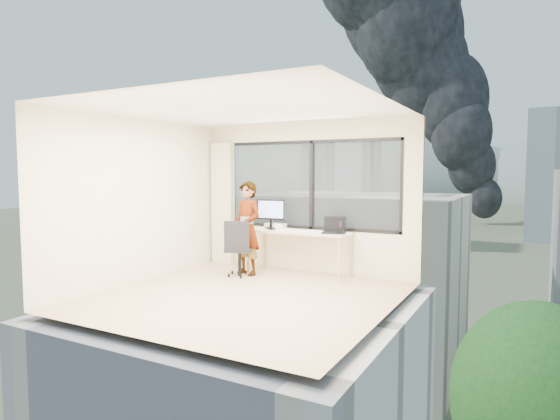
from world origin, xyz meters
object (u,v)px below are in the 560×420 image
Objects in this scene: chair at (240,248)px; monitor at (271,214)px; handbag at (331,226)px; person at (247,228)px; game_console at (276,225)px; laptop at (334,226)px; desk at (298,252)px.

chair is 0.90m from monitor.
handbag is at bearing -2.38° from monitor.
game_console is at bearing 90.04° from person.
monitor is 1.25m from laptop.
monitor is 1.63× the size of game_console.
handbag is at bearing 107.89° from laptop.
laptop is 0.25m from handbag.
handbag is at bearing 17.71° from game_console.
game_console is (0.18, 0.67, -0.01)m from person.
laptop reaches higher than desk.
chair is 4.19× the size of handbag.
laptop is at bearing 8.19° from game_console.
monitor is (-0.58, 0.07, 0.64)m from desk.
handbag is at bearing 11.44° from chair.
desk is 3.42× the size of monitor.
desk is at bearing -150.09° from handbag.
handbag is (1.10, -0.04, 0.05)m from game_console.
person reaches higher than laptop.
laptop is (1.24, -0.10, -0.14)m from monitor.
chair is at bearing -137.67° from handbag.
monitor is at bearing 52.79° from chair.
chair reaches higher than desk.
desk is at bearing 18.32° from chair.
chair is at bearing -115.65° from monitor.
person is at bearing -142.79° from handbag.
person is 3.02× the size of monitor.
laptop is (1.23, -0.25, 0.08)m from game_console.
laptop is at bearing 2.27° from chair.
game_console is 1.26m from laptop.
person is 0.59m from monitor.
handbag reaches higher than desk.
game_console is at bearing 55.31° from chair.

